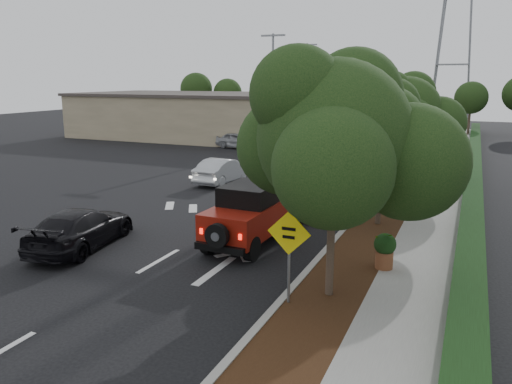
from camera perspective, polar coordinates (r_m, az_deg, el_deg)
The scene contains 19 objects.
ground at distance 16.02m, azimuth -11.06°, elevation -7.75°, with size 120.00×120.00×0.00m, color black.
curb at distance 25.22m, azimuth 13.66°, elevation -0.08°, with size 0.20×70.00×0.15m, color #9E9B93.
planting_strip at distance 25.08m, azimuth 15.90°, elevation -0.31°, with size 1.80×70.00×0.12m, color black.
sidewalk at distance 24.92m, azimuth 20.23°, elevation -0.71°, with size 2.00×70.00×0.12m, color gray.
hedge at distance 24.82m, azimuth 23.50°, elevation -0.23°, with size 0.80×70.00×0.80m, color black.
commercial_building at distance 49.06m, azimuth -6.83°, elevation 8.64°, with size 22.00×12.00×4.00m, color gray.
transmission_tower at distance 60.59m, azimuth 21.02°, elevation 6.79°, with size 7.00×4.00×28.00m, color slate, non-canonical shape.
street_tree_near at distance 13.38m, azimuth 8.31°, elevation -11.91°, with size 3.80×3.80×5.92m, color black, non-canonical shape.
street_tree_mid at distance 19.82m, azimuth 13.69°, elevation -3.83°, with size 3.20×3.20×5.32m, color black, non-canonical shape.
street_tree_far at distance 26.06m, azimuth 16.20°, elevation 0.02°, with size 3.40×3.40×5.62m, color black, non-canonical shape.
light_pole_a at distance 41.54m, azimuth 1.87°, elevation 5.19°, with size 2.00×0.22×9.00m, color slate, non-canonical shape.
light_pole_b at distance 53.10m, azimuth 5.68°, elevation 6.83°, with size 2.00×0.22×9.00m, color slate, non-canonical shape.
red_jeep at distance 16.98m, azimuth -0.73°, elevation -2.57°, with size 1.93×4.11×2.07m.
silver_suv_ahead at distance 21.98m, azimuth 6.81°, elevation 0.30°, with size 2.72×5.89×1.64m, color #989A9F.
black_suv_oncoming at distance 17.77m, azimuth -19.38°, elevation -3.90°, with size 1.88×4.61×1.34m, color black.
silver_sedan_oncoming at distance 27.18m, azimuth -3.84°, elevation 2.48°, with size 1.43×4.09×1.35m, color #B5B8BD.
parked_suv at distance 40.46m, azimuth -2.05°, elevation 5.92°, with size 1.54×3.84×1.31m, color #96989C.
speed_hump_sign at distance 12.19m, azimuth 3.79°, elevation -5.99°, with size 1.11×0.09×2.37m.
terracotta_planter at distance 15.12m, azimuth 14.52°, elevation -6.14°, with size 0.65×0.65×1.13m.
Camera 1 is at (8.65, -12.27, 5.59)m, focal length 35.00 mm.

